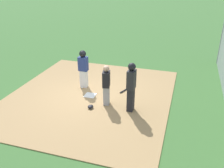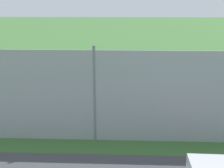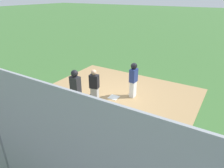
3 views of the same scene
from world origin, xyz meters
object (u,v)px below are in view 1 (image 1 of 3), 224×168
at_px(baseball_bat, 126,90).
at_px(runner, 83,67).
at_px(baseball, 82,88).
at_px(home_plate, 90,95).
at_px(catcher, 106,85).
at_px(catcher_mask, 91,107).
at_px(umpire, 131,86).

bearing_deg(baseball_bat, runner, -62.80).
xyz_separation_m(runner, baseball, (-0.19, 0.02, -0.90)).
distance_m(home_plate, baseball, 0.77).
xyz_separation_m(home_plate, runner, (0.70, 0.55, 0.93)).
relative_size(catcher, baseball_bat, 2.00).
distance_m(runner, baseball_bat, 2.04).
height_order(home_plate, baseball, baseball).
bearing_deg(catcher_mask, umpire, -77.58).
relative_size(home_plate, baseball_bat, 0.57).
bearing_deg(catcher, umpire, 157.41).
height_order(umpire, baseball, umpire).
relative_size(catcher, baseball, 21.00).
bearing_deg(home_plate, catcher_mask, -157.05).
bearing_deg(catcher_mask, baseball_bat, -25.17).
height_order(catcher, baseball, catcher).
height_order(home_plate, baseball_bat, baseball_bat).
xyz_separation_m(catcher_mask, baseball, (1.45, 0.97, -0.02)).
bearing_deg(catcher_mask, catcher, -42.98).
bearing_deg(umpire, baseball, -23.30).
xyz_separation_m(home_plate, baseball_bat, (0.90, -1.26, 0.02)).
distance_m(umpire, catcher_mask, 1.73).
height_order(catcher, umpire, umpire).
height_order(umpire, baseball_bat, umpire).
xyz_separation_m(catcher, runner, (1.15, 1.41, 0.14)).
relative_size(catcher, catcher_mask, 6.47).
relative_size(umpire, runner, 1.10).
relative_size(umpire, baseball_bat, 2.34).
bearing_deg(home_plate, runner, 38.24).
relative_size(home_plate, baseball, 5.95).
bearing_deg(umpire, home_plate, -16.84).
distance_m(catcher_mask, baseball, 1.75).
height_order(baseball_bat, catcher_mask, catcher_mask).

